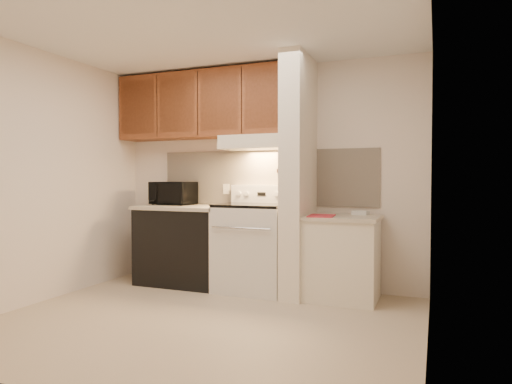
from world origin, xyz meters
The scene contains 50 objects.
floor centered at (0.00, 0.00, 0.00)m, with size 3.60×3.60×0.00m, color #C5B092.
ceiling centered at (0.00, 0.00, 2.50)m, with size 3.60×3.60×0.00m, color white.
wall_back centered at (0.00, 1.50, 1.25)m, with size 3.60×0.02×2.50m, color silver.
wall_left centered at (-1.80, 0.00, 1.25)m, with size 0.02×3.00×2.50m, color silver.
wall_right centered at (1.80, 0.00, 1.25)m, with size 0.02×3.00×2.50m, color silver.
backsplash centered at (0.00, 1.49, 1.24)m, with size 2.60×0.02×0.63m, color beige.
range_body centered at (0.00, 1.16, 0.46)m, with size 0.76×0.65×0.92m, color silver.
oven_window centered at (0.00, 0.84, 0.50)m, with size 0.50×0.01×0.30m, color black.
oven_handle centered at (0.00, 0.80, 0.72)m, with size 0.02×0.02×0.65m, color silver.
cooktop centered at (0.00, 1.16, 0.94)m, with size 0.74×0.64×0.03m, color black.
range_backguard centered at (0.00, 1.44, 1.05)m, with size 0.76×0.08×0.20m, color silver.
range_display centered at (0.00, 1.40, 1.05)m, with size 0.10×0.01×0.04m, color black.
range_knob_left_outer centered at (-0.28, 1.40, 1.05)m, with size 0.05×0.05×0.02m, color silver.
range_knob_left_inner centered at (-0.18, 1.40, 1.05)m, with size 0.05×0.05×0.02m, color silver.
range_knob_right_inner centered at (0.18, 1.40, 1.05)m, with size 0.05×0.05×0.02m, color silver.
range_knob_right_outer centered at (0.28, 1.40, 1.05)m, with size 0.05×0.05×0.02m, color silver.
dishwasher_front centered at (-0.88, 1.17, 0.43)m, with size 1.00×0.63×0.87m, color black.
left_countertop centered at (-0.88, 1.17, 0.89)m, with size 1.04×0.67×0.04m, color beige.
spoon_rest centered at (-0.48, 1.29, 0.92)m, with size 0.24×0.08×0.02m, color black.
teal_jar centered at (-1.08, 1.39, 0.96)m, with size 0.10×0.10×0.11m, color #2C6C64.
outlet centered at (-0.48, 1.48, 1.10)m, with size 0.08×0.01×0.12m, color #EEE4CA.
microwave centered at (-1.10, 1.29, 1.05)m, with size 0.50×0.34×0.28m, color black.
partition_pillar centered at (0.51, 1.15, 1.25)m, with size 0.22×0.70×2.50m, color white.
pillar_trim centered at (0.39, 1.15, 1.30)m, with size 0.01×0.70×0.04m, color brown.
knife_strip centered at (0.39, 1.10, 1.32)m, with size 0.02×0.42×0.04m, color black.
knife_blade_a centered at (0.38, 0.93, 1.22)m, with size 0.01×0.04×0.16m, color silver.
knife_handle_a centered at (0.38, 0.94, 1.37)m, with size 0.02×0.02×0.10m, color black.
knife_blade_b centered at (0.38, 1.01, 1.21)m, with size 0.01×0.04×0.18m, color silver.
knife_handle_b centered at (0.38, 1.01, 1.37)m, with size 0.02×0.02×0.10m, color black.
knife_blade_c centered at (0.38, 1.10, 1.20)m, with size 0.01×0.04×0.20m, color silver.
knife_handle_c centered at (0.38, 1.11, 1.37)m, with size 0.02×0.02×0.10m, color black.
knife_blade_d centered at (0.38, 1.17, 1.22)m, with size 0.01×0.04×0.16m, color silver.
knife_handle_d centered at (0.38, 1.19, 1.37)m, with size 0.02×0.02×0.10m, color black.
knife_blade_e centered at (0.38, 1.26, 1.21)m, with size 0.01×0.04×0.18m, color silver.
knife_handle_e centered at (0.38, 1.27, 1.37)m, with size 0.02×0.02×0.10m, color black.
oven_mitt centered at (0.38, 1.32, 1.23)m, with size 0.03×0.11×0.26m, color gray.
right_cab_base centered at (0.97, 1.15, 0.40)m, with size 0.70×0.60×0.81m, color #EEE4CA.
right_countertop centered at (0.97, 1.15, 0.83)m, with size 0.74×0.64×0.04m, color beige.
red_folder centered at (0.79, 1.00, 0.86)m, with size 0.25×0.33×0.01m, color #B82936.
white_box centered at (1.12, 1.33, 0.87)m, with size 0.16×0.11×0.04m, color white.
range_hood centered at (0.00, 1.28, 1.62)m, with size 0.78×0.44×0.15m, color #EEE4CA.
hood_lip centered at (0.00, 1.07, 1.58)m, with size 0.78×0.04×0.06m, color #EEE4CA.
upper_cabinets centered at (-0.69, 1.32, 2.08)m, with size 2.18×0.33×0.77m, color brown.
cab_door_a centered at (-1.51, 1.17, 2.08)m, with size 0.46×0.01×0.63m, color brown.
cab_gap_a centered at (-1.23, 1.16, 2.08)m, with size 0.01×0.01×0.73m, color black.
cab_door_b centered at (-0.96, 1.17, 2.08)m, with size 0.46×0.01×0.63m, color brown.
cab_gap_b centered at (-0.69, 1.16, 2.08)m, with size 0.01×0.01×0.73m, color black.
cab_door_c centered at (-0.42, 1.17, 2.08)m, with size 0.46×0.01×0.63m, color brown.
cab_gap_c centered at (-0.14, 1.16, 2.08)m, with size 0.01×0.01×0.73m, color black.
cab_door_d centered at (0.13, 1.17, 2.08)m, with size 0.46×0.01×0.63m, color brown.
Camera 1 is at (1.85, -3.44, 1.23)m, focal length 32.00 mm.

